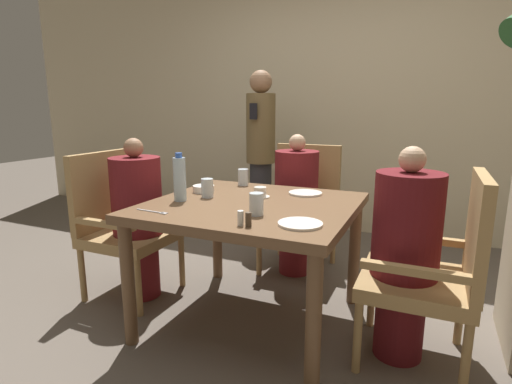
% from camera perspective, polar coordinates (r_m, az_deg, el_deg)
% --- Properties ---
extents(ground_plane, '(16.00, 16.00, 0.00)m').
position_cam_1_polar(ground_plane, '(2.50, -0.52, -17.81)').
color(ground_plane, '#60564C').
extents(wall_back, '(8.00, 0.06, 2.80)m').
position_cam_1_polar(wall_back, '(4.12, 11.67, 13.97)').
color(wall_back, beige).
rests_on(wall_back, ground_plane).
extents(dining_table, '(1.12, 1.06, 0.72)m').
position_cam_1_polar(dining_table, '(2.25, -0.55, -3.75)').
color(dining_table, brown).
rests_on(dining_table, ground_plane).
extents(chair_left_side, '(0.52, 0.52, 0.95)m').
position_cam_1_polar(chair_left_side, '(2.81, -18.78, -3.89)').
color(chair_left_side, '#A88451').
rests_on(chair_left_side, ground_plane).
extents(diner_in_left_chair, '(0.32, 0.32, 1.06)m').
position_cam_1_polar(diner_in_left_chair, '(2.71, -16.51, -3.50)').
color(diner_in_left_chair, maroon).
rests_on(diner_in_left_chair, ground_plane).
extents(chair_far_side, '(0.52, 0.52, 0.95)m').
position_cam_1_polar(chair_far_side, '(3.14, 6.57, -1.71)').
color(chair_far_side, '#A88451').
rests_on(chair_far_side, ground_plane).
extents(diner_in_far_chair, '(0.32, 0.32, 1.05)m').
position_cam_1_polar(diner_in_far_chair, '(2.99, 5.73, -1.64)').
color(diner_in_far_chair, maroon).
rests_on(diner_in_far_chair, ground_plane).
extents(chair_right_side, '(0.52, 0.52, 0.95)m').
position_cam_1_polar(chair_right_side, '(2.11, 24.46, -9.67)').
color(chair_right_side, '#A88451').
rests_on(chair_right_side, ground_plane).
extents(diner_in_right_chair, '(0.32, 0.32, 1.07)m').
position_cam_1_polar(diner_in_right_chair, '(2.09, 20.47, -8.17)').
color(diner_in_right_chair, '#5B1419').
rests_on(diner_in_right_chair, ground_plane).
extents(standing_host, '(0.27, 0.30, 1.57)m').
position_cam_1_polar(standing_host, '(3.72, 0.68, 5.86)').
color(standing_host, '#2D2D33').
rests_on(standing_host, ground_plane).
extents(plate_main_left, '(0.20, 0.20, 0.01)m').
position_cam_1_polar(plate_main_left, '(1.82, 6.34, -4.54)').
color(plate_main_left, white).
rests_on(plate_main_left, dining_table).
extents(plate_main_right, '(0.20, 0.20, 0.01)m').
position_cam_1_polar(plate_main_right, '(2.46, 7.06, -0.16)').
color(plate_main_right, white).
rests_on(plate_main_right, dining_table).
extents(teacup_with_saucer, '(0.11, 0.11, 0.06)m').
position_cam_1_polar(teacup_with_saucer, '(2.35, 0.60, -0.13)').
color(teacup_with_saucer, white).
rests_on(teacup_with_saucer, dining_table).
extents(bowl_small, '(0.13, 0.13, 0.04)m').
position_cam_1_polar(bowl_small, '(2.52, -7.50, 0.46)').
color(bowl_small, white).
rests_on(bowl_small, dining_table).
extents(water_bottle, '(0.07, 0.07, 0.27)m').
position_cam_1_polar(water_bottle, '(2.29, -10.86, 1.89)').
color(water_bottle, silver).
rests_on(water_bottle, dining_table).
extents(glass_tall_near, '(0.07, 0.07, 0.11)m').
position_cam_1_polar(glass_tall_near, '(1.96, 0.05, -1.74)').
color(glass_tall_near, silver).
rests_on(glass_tall_near, dining_table).
extents(glass_tall_mid, '(0.07, 0.07, 0.11)m').
position_cam_1_polar(glass_tall_mid, '(2.71, -1.85, 2.13)').
color(glass_tall_mid, silver).
rests_on(glass_tall_mid, dining_table).
extents(glass_tall_far, '(0.07, 0.07, 0.11)m').
position_cam_1_polar(glass_tall_far, '(2.37, -6.97, 0.57)').
color(glass_tall_far, silver).
rests_on(glass_tall_far, dining_table).
extents(salt_shaker, '(0.03, 0.03, 0.07)m').
position_cam_1_polar(salt_shaker, '(1.79, -2.23, -3.76)').
color(salt_shaker, white).
rests_on(salt_shaker, dining_table).
extents(pepper_shaker, '(0.03, 0.03, 0.07)m').
position_cam_1_polar(pepper_shaker, '(1.78, -1.09, -3.95)').
color(pepper_shaker, '#4C3D2D').
rests_on(pepper_shaker, dining_table).
extents(fork_beside_plate, '(0.20, 0.03, 0.00)m').
position_cam_1_polar(fork_beside_plate, '(2.09, -14.25, -2.78)').
color(fork_beside_plate, silver).
rests_on(fork_beside_plate, dining_table).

